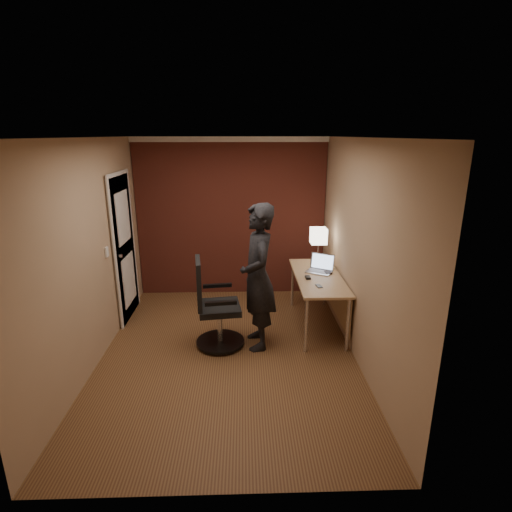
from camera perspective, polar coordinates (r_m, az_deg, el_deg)
name	(u,v)px	position (r m, az deg, el deg)	size (l,w,h in m)	color
room	(212,216)	(5.97, -6.32, 5.66)	(4.00, 4.00, 4.00)	brown
desk	(323,285)	(5.43, 9.55, -4.05)	(0.60, 1.50, 0.73)	tan
desk_lamp	(318,236)	(5.72, 8.92, 2.80)	(0.22, 0.22, 0.54)	silver
laptop	(321,267)	(5.53, 9.21, -1.53)	(0.42, 0.39, 0.23)	silver
mouse	(308,277)	(5.24, 7.41, -3.06)	(0.06, 0.10, 0.03)	black
phone	(319,286)	(5.00, 8.99, -4.26)	(0.06, 0.12, 0.01)	black
wallet	(328,273)	(5.48, 10.26, -2.34)	(0.09, 0.11, 0.02)	black
office_chair	(214,309)	(4.93, -6.07, -7.58)	(0.60, 0.65, 1.11)	black
person	(258,277)	(4.77, 0.27, -3.07)	(0.65, 0.43, 1.79)	black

